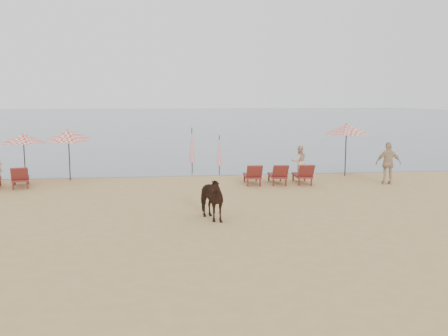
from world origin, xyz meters
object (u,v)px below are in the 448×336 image
Objects in this scene: cow at (208,198)px; beachgoer_right_b at (388,163)px; umbrella_open_left_a at (23,138)px; umbrella_open_left_b at (68,135)px; umbrella_closed_left at (219,151)px; lounger_cluster_left at (6,178)px; umbrella_open_right at (346,129)px; umbrella_closed_right at (192,145)px; beachgoer_right_a at (299,161)px; lounger_cluster_right at (278,174)px.

beachgoer_right_b reaches higher than cow.
cow is (7.63, -8.23, -1.27)m from umbrella_open_left_a.
umbrella_open_left_b is 7.12m from umbrella_closed_left.
umbrella_open_left_b is at bearing 26.33° from lounger_cluster_left.
lounger_cluster_left is 16.43m from beachgoer_right_b.
lounger_cluster_left is at bearing -176.84° from umbrella_open_right.
umbrella_closed_left is 1.54m from umbrella_closed_right.
umbrella_open_right is 1.68× the size of beachgoer_right_a.
beachgoer_right_b reaches higher than lounger_cluster_right.
umbrella_open_left_a is (0.30, 1.90, 1.52)m from lounger_cluster_left.
beachgoer_right_b is at bearing 12.17° from cow.
lounger_cluster_right is 1.98× the size of beachgoer_right_a.
lounger_cluster_right is at bearing -46.97° from umbrella_closed_right.
umbrella_open_right is 7.62m from umbrella_closed_right.
umbrella_open_left_b is at bearing 169.56° from lounger_cluster_right.
umbrella_closed_left is (9.01, 0.70, -0.75)m from umbrella_open_left_a.
lounger_cluster_right is at bearing -13.89° from umbrella_open_left_a.
umbrella_open_left_b reaches higher than umbrella_open_left_a.
umbrella_closed_left is at bearing -10.06° from umbrella_open_left_b.
umbrella_closed_right is at bearing -26.73° from beachgoer_right_a.
umbrella_open_left_b is 1.49× the size of cow.
umbrella_open_right is at bearing -10.15° from umbrella_closed_left.
cow is (-7.42, -7.85, -1.60)m from umbrella_open_right.
cow reaches higher than lounger_cluster_right.
umbrella_open_left_b is 5.98m from umbrella_closed_right.
umbrella_closed_left reaches higher than beachgoer_right_b.
beachgoer_right_a is (3.74, -1.11, -0.45)m from umbrella_closed_left.
beachgoer_right_b is at bearing -27.13° from umbrella_closed_right.
umbrella_open_left_b is 0.96× the size of umbrella_open_right.
umbrella_closed_right reaches higher than lounger_cluster_right.
umbrella_open_left_a is 7.89m from umbrella_closed_right.
umbrella_closed_right is 9.78m from cow.
umbrella_open_right is at bearing -7.25° from lounger_cluster_left.
umbrella_closed_left reaches higher than cow.
umbrella_closed_left is (7.02, 0.73, -0.91)m from umbrella_open_left_b.
beachgoer_right_b is (14.12, -2.75, -1.19)m from umbrella_open_left_b.
umbrella_open_right is 2.95m from beachgoer_right_b.
beachgoer_right_a is at bearing -16.53° from umbrella_closed_left.
beachgoer_right_a is at bearing 178.21° from umbrella_open_right.
umbrella_open_right reaches higher than beachgoer_right_a.
umbrella_open_left_a is at bearing 112.23° from cow.
umbrella_open_left_b is at bearing -7.75° from beachgoer_right_a.
cow is at bearing -51.51° from lounger_cluster_left.
umbrella_open_right is (15.34, 1.51, 1.85)m from lounger_cluster_left.
umbrella_closed_right is (-7.33, 1.90, -0.88)m from umbrella_open_right.
umbrella_open_left_a is at bearing -168.86° from umbrella_closed_right.
umbrella_open_right reaches higher than lounger_cluster_right.
umbrella_open_right is at bearing 26.02° from cow.
lounger_cluster_left is 0.93× the size of umbrella_closed_right.
lounger_cluster_right is 1.62× the size of beachgoer_right_b.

